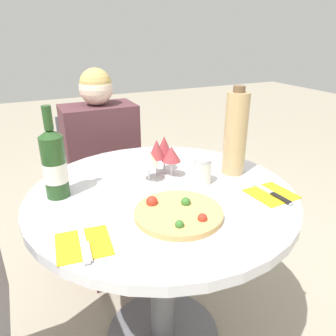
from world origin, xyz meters
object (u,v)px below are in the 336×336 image
object	(u,v)px
seated_diner	(107,185)
pizza_large	(178,213)
tall_carafe	(236,133)
wine_bottle	(54,164)
chair_behind_diner	(102,188)
dining_table	(162,228)

from	to	relation	value
seated_diner	pizza_large	size ratio (longest dim) A/B	3.94
seated_diner	tall_carafe	distance (m)	0.86
seated_diner	wine_bottle	size ratio (longest dim) A/B	3.44
chair_behind_diner	wine_bottle	world-z (taller)	wine_bottle
dining_table	wine_bottle	world-z (taller)	wine_bottle
wine_bottle	chair_behind_diner	bearing A→B (deg)	65.72
pizza_large	wine_bottle	bearing A→B (deg)	136.79
chair_behind_diner	pizza_large	bearing A→B (deg)	90.93
chair_behind_diner	seated_diner	world-z (taller)	seated_diner
dining_table	tall_carafe	size ratio (longest dim) A/B	2.77
pizza_large	dining_table	bearing A→B (deg)	82.16
pizza_large	tall_carafe	xyz separation A→B (m)	(0.37, 0.21, 0.16)
pizza_large	tall_carafe	bearing A→B (deg)	30.37
seated_diner	pizza_large	xyz separation A→B (m)	(0.02, -0.86, 0.28)
chair_behind_diner	wine_bottle	bearing A→B (deg)	65.72
chair_behind_diner	wine_bottle	distance (m)	0.90
dining_table	pizza_large	size ratio (longest dim) A/B	3.45
dining_table	pizza_large	bearing A→B (deg)	-97.84
dining_table	pizza_large	xyz separation A→B (m)	(-0.03, -0.19, 0.18)
pizza_large	tall_carafe	size ratio (longest dim) A/B	0.80
chair_behind_diner	pizza_large	xyz separation A→B (m)	(0.02, -1.00, 0.36)
tall_carafe	dining_table	bearing A→B (deg)	-175.34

